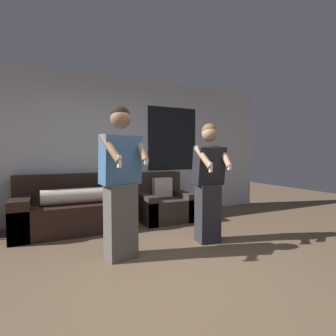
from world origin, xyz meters
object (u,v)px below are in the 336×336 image
(armchair, at_px, (163,204))
(person_left, at_px, (121,181))
(person_right, at_px, (209,182))
(couch, at_px, (75,210))

(armchair, relative_size, person_left, 0.52)
(person_left, height_order, person_right, person_left)
(person_left, relative_size, person_right, 1.09)
(person_left, bearing_deg, person_right, 1.74)
(couch, relative_size, person_left, 1.01)
(person_left, bearing_deg, couch, 104.25)
(couch, bearing_deg, armchair, -0.51)
(couch, bearing_deg, person_left, -75.75)
(armchair, bearing_deg, person_right, -87.53)
(armchair, height_order, person_right, person_right)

